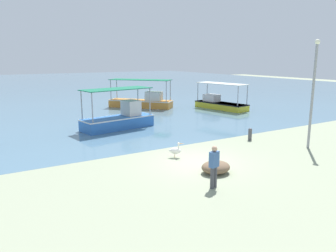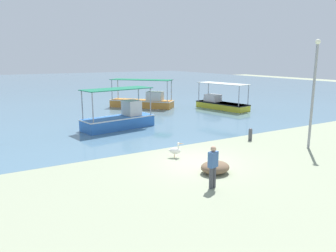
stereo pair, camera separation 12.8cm
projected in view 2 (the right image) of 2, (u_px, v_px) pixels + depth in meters
ground at (198, 163)px, 15.82m from camera, size 120.00×120.00×0.00m
harbor_water at (35, 87)px, 56.30m from camera, size 110.00×90.00×0.00m
fishing_boat_outer at (144, 101)px, 33.00m from camera, size 5.57×5.85×2.80m
fishing_boat_near_left at (120, 119)px, 23.39m from camera, size 5.41×2.65×2.84m
fishing_boat_far_left at (221, 103)px, 32.16m from camera, size 2.70×5.74×2.51m
pelican at (175, 150)px, 16.54m from camera, size 0.71×0.56×0.80m
lamp_post at (314, 89)px, 17.69m from camera, size 0.28×0.28×5.93m
mooring_bollard at (250, 134)px, 19.93m from camera, size 0.24×0.24×0.77m
fisherman_standing at (213, 166)px, 12.59m from camera, size 0.44×0.32×1.69m
net_pile at (215, 167)px, 14.33m from camera, size 1.32×1.12×0.54m
glass_bottle at (211, 163)px, 15.37m from camera, size 0.07×0.07×0.27m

